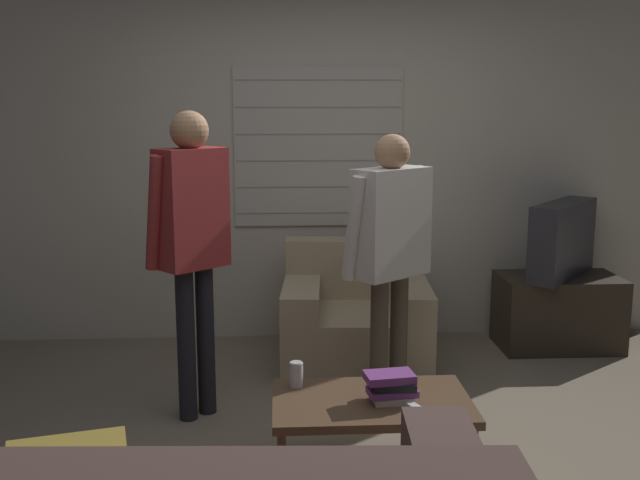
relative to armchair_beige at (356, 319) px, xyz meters
name	(u,v)px	position (x,y,z in m)	size (l,w,h in m)	color
ground_plane	(345,459)	(-0.20, -1.39, -0.31)	(16.00, 16.00, 0.00)	#7F705B
wall_back	(320,166)	(-0.20, 0.64, 0.97)	(5.20, 0.08, 2.55)	beige
armchair_beige	(356,319)	(0.00, 0.00, 0.00)	(1.02, 0.92, 0.80)	tan
coffee_table	(372,407)	(-0.09, -1.56, 0.04)	(0.92, 0.57, 0.39)	brown
tv_stand	(558,312)	(1.48, 0.23, -0.04)	(0.84, 0.49, 0.52)	#33281E
tv	(562,239)	(1.48, 0.23, 0.48)	(0.66, 0.71, 0.53)	#2D2D33
person_left_standing	(191,228)	(-0.99, -0.80, 0.77)	(0.47, 0.81, 1.70)	black
person_right_standing	(389,239)	(0.10, -0.80, 0.69)	(0.53, 0.83, 1.57)	#4C4233
book_stack	(392,386)	(0.00, -1.59, 0.15)	(0.25, 0.18, 0.14)	beige
soda_can	(296,375)	(-0.44, -1.39, 0.14)	(0.07, 0.07, 0.13)	silver
spare_remote	(417,409)	(0.09, -1.71, 0.09)	(0.09, 0.13, 0.02)	white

